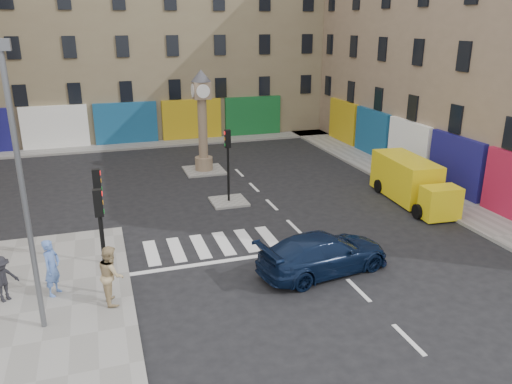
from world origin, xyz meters
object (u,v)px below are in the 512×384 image
yellow_van (411,182)px  pedestrian_blue (52,267)px  lamp_post (21,179)px  pedestrian_tan (111,274)px  traffic_light_left_far (99,202)px  traffic_light_island (228,154)px  clock_pillar (202,115)px  traffic_light_left_near (101,226)px  navy_sedan (324,253)px  pedestrian_dark (2,279)px

yellow_van → pedestrian_blue: (-16.97, -4.62, 0.06)m
lamp_post → pedestrian_tan: size_ratio=4.22×
traffic_light_left_far → lamp_post: lamp_post is taller
traffic_light_island → yellow_van: size_ratio=0.61×
pedestrian_blue → yellow_van: bearing=-46.4°
clock_pillar → traffic_light_left_near: bearing=-114.5°
lamp_post → pedestrian_tan: bearing=21.3°
lamp_post → navy_sedan: bearing=5.2°
pedestrian_tan → clock_pillar: bearing=-29.5°
pedestrian_tan → traffic_light_left_far: bearing=-3.3°
pedestrian_dark → traffic_light_left_far: bearing=-6.3°
traffic_light_left_far → lamp_post: bearing=-116.6°
yellow_van → traffic_light_left_near: bearing=-157.2°
traffic_light_island → yellow_van: 9.51m
clock_pillar → navy_sedan: 14.67m
pedestrian_tan → pedestrian_dark: bearing=64.6°
traffic_light_left_far → pedestrian_dark: size_ratio=2.35×
lamp_post → yellow_van: bearing=20.8°
traffic_light_left_near → lamp_post: size_ratio=0.45×
traffic_light_left_near → pedestrian_tan: (0.17, -0.59, -1.49)m
pedestrian_dark → traffic_light_island: bearing=1.2°
traffic_light_left_near → lamp_post: bearing=-143.6°
pedestrian_blue → pedestrian_dark: 1.54m
clock_pillar → pedestrian_dark: (-9.51, -13.23, -2.61)m
clock_pillar → pedestrian_blue: 15.69m
traffic_light_island → pedestrian_dark: bearing=-142.7°
traffic_light_left_near → traffic_light_island: (6.30, 7.80, -0.03)m
traffic_light_left_near → navy_sedan: 7.97m
clock_pillar → pedestrian_tan: (-6.13, -14.39, -2.42)m
lamp_post → clock_pillar: 17.31m
traffic_light_left_near → pedestrian_tan: bearing=-74.2°
clock_pillar → navy_sedan: bearing=-84.3°
traffic_light_left_far → pedestrian_dark: traffic_light_left_far is taller
traffic_light_left_near → traffic_light_island: bearing=51.1°
lamp_post → pedestrian_blue: size_ratio=4.21×
pedestrian_blue → pedestrian_dark: pedestrian_blue is taller
traffic_light_island → lamp_post: 12.52m
traffic_light_left_far → traffic_light_island: 8.30m
traffic_light_left_near → pedestrian_dark: 3.67m
clock_pillar → yellow_van: clock_pillar is taller
traffic_light_island → navy_sedan: 8.65m
clock_pillar → pedestrian_tan: bearing=-113.1°
lamp_post → pedestrian_tan: (2.07, 0.81, -3.66)m
traffic_light_island → lamp_post: (-8.20, -9.20, 2.20)m
pedestrian_tan → navy_sedan: bearing=-96.0°
yellow_van → pedestrian_tan: 16.17m
navy_sedan → pedestrian_dark: size_ratio=3.26×
traffic_light_island → traffic_light_left_near: bearing=-128.9°
traffic_light_left_far → traffic_light_island: size_ratio=1.00×
traffic_light_left_near → pedestrian_blue: bearing=163.3°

